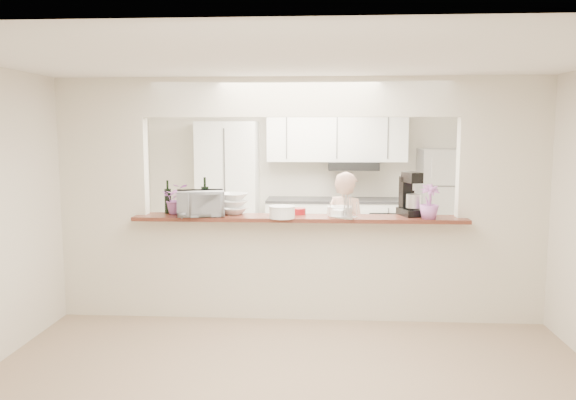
# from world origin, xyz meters

# --- Properties ---
(floor) EXTENTS (6.00, 6.00, 0.00)m
(floor) POSITION_xyz_m (0.00, 0.00, 0.00)
(floor) COLOR tan
(floor) RESTS_ON ground
(tile_overlay) EXTENTS (5.00, 2.90, 0.01)m
(tile_overlay) POSITION_xyz_m (0.00, 1.55, 0.01)
(tile_overlay) COLOR beige
(tile_overlay) RESTS_ON floor
(partition) EXTENTS (5.00, 0.15, 2.50)m
(partition) POSITION_xyz_m (0.00, 0.00, 1.48)
(partition) COLOR beige
(partition) RESTS_ON floor
(bar_counter) EXTENTS (3.40, 0.38, 1.09)m
(bar_counter) POSITION_xyz_m (0.00, -0.00, 0.58)
(bar_counter) COLOR beige
(bar_counter) RESTS_ON floor
(kitchen_cabinets) EXTENTS (3.15, 0.62, 2.25)m
(kitchen_cabinets) POSITION_xyz_m (-0.19, 2.72, 0.97)
(kitchen_cabinets) COLOR silver
(kitchen_cabinets) RESTS_ON floor
(refrigerator) EXTENTS (0.75, 0.70, 1.70)m
(refrigerator) POSITION_xyz_m (2.05, 2.65, 0.85)
(refrigerator) COLOR #B5B5BA
(refrigerator) RESTS_ON floor
(flower_left) EXTENTS (0.33, 0.30, 0.32)m
(flower_left) POSITION_xyz_m (-1.30, 0.05, 1.25)
(flower_left) COLOR #E479CF
(flower_left) RESTS_ON bar_counter
(wine_bottle_a) EXTENTS (0.07, 0.07, 0.35)m
(wine_bottle_a) POSITION_xyz_m (-1.40, 0.07, 1.23)
(wine_bottle_a) COLOR black
(wine_bottle_a) RESTS_ON bar_counter
(wine_bottle_b) EXTENTS (0.08, 0.08, 0.39)m
(wine_bottle_b) POSITION_xyz_m (-1.00, 0.07, 1.24)
(wine_bottle_b) COLOR black
(wine_bottle_b) RESTS_ON bar_counter
(toaster_oven) EXTENTS (0.54, 0.43, 0.26)m
(toaster_oven) POSITION_xyz_m (-1.01, -0.10, 1.22)
(toaster_oven) COLOR #A3A3A8
(toaster_oven) RESTS_ON bar_counter
(serving_bowls) EXTENTS (0.38, 0.38, 0.22)m
(serving_bowls) POSITION_xyz_m (-0.70, 0.05, 1.20)
(serving_bowls) COLOR white
(serving_bowls) RESTS_ON bar_counter
(plate_stack_a) EXTENTS (0.27, 0.27, 0.12)m
(plate_stack_a) POSITION_xyz_m (-0.16, -0.19, 1.15)
(plate_stack_a) COLOR white
(plate_stack_a) RESTS_ON bar_counter
(plate_stack_b) EXTENTS (0.26, 0.26, 0.09)m
(plate_stack_b) POSITION_xyz_m (0.42, 0.03, 1.14)
(plate_stack_b) COLOR white
(plate_stack_b) RESTS_ON bar_counter
(red_bowl) EXTENTS (0.14, 0.14, 0.06)m
(red_bowl) POSITION_xyz_m (-0.00, 0.08, 1.12)
(red_bowl) COLOR maroon
(red_bowl) RESTS_ON bar_counter
(tan_bowl) EXTENTS (0.14, 0.14, 0.06)m
(tan_bowl) POSITION_xyz_m (0.40, 0.08, 1.12)
(tan_bowl) COLOR tan
(tan_bowl) RESTS_ON bar_counter
(utensil_caddy) EXTENTS (0.29, 0.24, 0.24)m
(utensil_caddy) POSITION_xyz_m (0.45, -0.15, 1.19)
(utensil_caddy) COLOR silver
(utensil_caddy) RESTS_ON bar_counter
(stand_mixer) EXTENTS (0.27, 0.35, 0.45)m
(stand_mixer) POSITION_xyz_m (1.14, 0.06, 1.29)
(stand_mixer) COLOR black
(stand_mixer) RESTS_ON bar_counter
(flower_right) EXTENTS (0.22, 0.22, 0.35)m
(flower_right) POSITION_xyz_m (1.30, -0.15, 1.26)
(flower_right) COLOR #B967C0
(flower_right) RESTS_ON bar_counter
(person) EXTENTS (0.65, 0.59, 1.48)m
(person) POSITION_xyz_m (0.52, 0.80, 0.74)
(person) COLOR tan
(person) RESTS_ON floor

